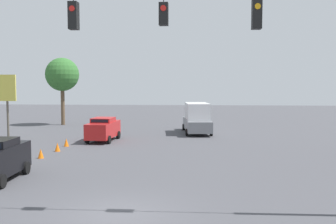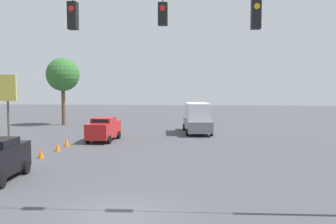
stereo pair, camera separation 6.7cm
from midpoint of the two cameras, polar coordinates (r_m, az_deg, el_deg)
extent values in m
plane|color=#47474C|center=(13.87, -7.76, -15.11)|extent=(140.00, 140.00, 0.00)
cube|color=black|center=(13.56, 13.23, 14.32)|extent=(0.32, 0.36, 1.02)
cylinder|color=orange|center=(13.42, 13.38, 15.41)|extent=(0.20, 0.02, 0.20)
cube|color=black|center=(13.45, -0.82, 14.68)|extent=(0.32, 0.36, 0.77)
cylinder|color=red|center=(13.30, -0.89, 15.56)|extent=(0.20, 0.02, 0.20)
cube|color=black|center=(14.07, -14.33, 14.02)|extent=(0.32, 0.36, 0.97)
cylinder|color=black|center=(14.18, -14.37, 16.27)|extent=(0.03, 0.03, 0.16)
cylinder|color=red|center=(13.93, -14.60, 15.02)|extent=(0.20, 0.02, 0.20)
cylinder|color=black|center=(18.30, -24.14, -9.62)|extent=(0.24, 0.65, 0.64)
cylinder|color=black|center=(20.67, -20.90, -7.96)|extent=(0.24, 0.65, 0.64)
cube|color=red|center=(30.81, -9.89, -2.65)|extent=(2.01, 4.41, 1.22)
cube|color=red|center=(30.73, -9.91, -1.19)|extent=(1.72, 1.99, 0.36)
cube|color=black|center=(29.82, -10.46, -1.36)|extent=(1.39, 0.11, 0.25)
cylinder|color=black|center=(29.85, -12.28, -4.08)|extent=(0.26, 0.65, 0.64)
cylinder|color=black|center=(29.31, -9.07, -4.19)|extent=(0.26, 0.65, 0.64)
cylinder|color=black|center=(32.47, -10.61, -3.39)|extent=(0.26, 0.65, 0.64)
cylinder|color=black|center=(31.98, -7.63, -3.47)|extent=(0.26, 0.65, 0.64)
cube|color=slate|center=(35.47, 4.34, -1.88)|extent=(2.79, 6.60, 1.00)
cube|color=silver|center=(35.04, 4.40, 0.12)|extent=(2.39, 4.29, 1.53)
cube|color=black|center=(37.09, 4.06, 0.35)|extent=(1.73, 0.19, 1.07)
cylinder|color=black|center=(37.71, 5.64, -2.29)|extent=(0.28, 0.66, 0.64)
cylinder|color=black|center=(37.49, 2.34, -2.31)|extent=(0.28, 0.66, 0.64)
cylinder|color=black|center=(33.60, 6.55, -3.09)|extent=(0.28, 0.66, 0.64)
cylinder|color=black|center=(33.36, 2.84, -3.12)|extent=(0.28, 0.66, 0.64)
cone|color=orange|center=(20.70, -23.26, -8.07)|extent=(0.36, 0.36, 0.60)
cone|color=orange|center=(22.62, -21.38, -6.99)|extent=(0.36, 0.36, 0.60)
cone|color=orange|center=(24.68, -18.90, -6.00)|extent=(0.36, 0.36, 0.60)
cone|color=orange|center=(26.83, -16.57, -5.14)|extent=(0.36, 0.36, 0.60)
cone|color=orange|center=(28.78, -15.30, -4.49)|extent=(0.36, 0.36, 0.60)
cylinder|color=#4C473D|center=(31.34, -23.25, -1.48)|extent=(0.16, 0.16, 3.31)
cylinder|color=brown|center=(43.99, -15.78, 1.14)|extent=(0.42, 0.42, 4.68)
sphere|color=#336B2D|center=(43.94, -15.87, 5.53)|extent=(3.74, 3.74, 3.74)
camera|label=1|loc=(0.03, -90.09, -0.01)|focal=40.00mm
camera|label=2|loc=(0.03, 89.91, 0.01)|focal=40.00mm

